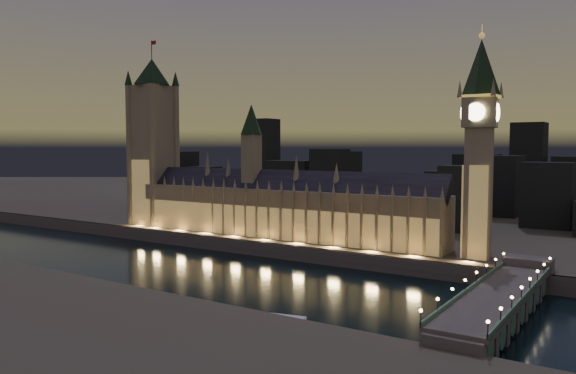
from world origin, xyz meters
The scene contains 9 objects.
ground_plane centered at (0.00, 0.00, 0.00)m, with size 2000.00×2000.00×0.00m, color black.
north_bank centered at (0.00, 520.00, 4.00)m, with size 2000.00×960.00×8.00m, color #4E3530.
embankment_wall centered at (0.00, 41.00, 4.00)m, with size 2000.00×2.50×8.00m, color #4F4743.
palace_of_westminster centered at (-6.81, 61.75, 26.37)m, with size 202.00×23.02×78.00m.
victoria_tower centered at (-110.00, 61.93, 69.63)m, with size 31.68×31.68×124.09m.
elizabeth_tower centered at (108.00, 61.92, 68.72)m, with size 18.00×18.00×108.90m.
westminster_bridge centered at (134.02, -3.45, 5.99)m, with size 19.09×113.00×15.90m.
river_boat centered at (74.02, -58.00, 1.56)m, with size 40.43×17.86×4.50m.
city_backdrop centered at (25.12, 244.93, 30.36)m, with size 479.56×215.63×83.92m.
Camera 1 is at (178.22, -207.54, 59.99)m, focal length 35.00 mm.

